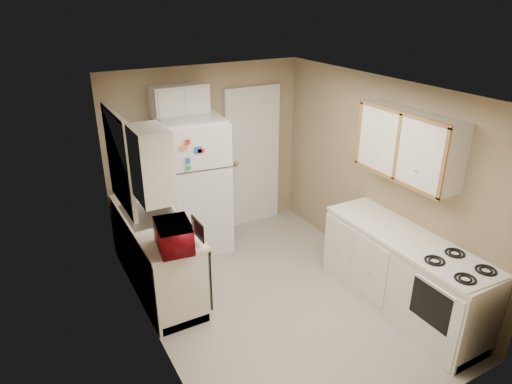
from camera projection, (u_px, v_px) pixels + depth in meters
floor at (277, 298)px, 5.27m from camera, size 3.80×3.80×0.00m
ceiling at (282, 90)px, 4.30m from camera, size 3.80×3.80×0.00m
wall_left at (149, 236)px, 4.17m from camera, size 3.80×3.80×0.00m
wall_right at (379, 180)px, 5.41m from camera, size 3.80×3.80×0.00m
wall_back at (207, 153)px, 6.31m from camera, size 2.80×2.80×0.00m
wall_front at (418, 304)px, 3.27m from camera, size 2.80×2.80×0.00m
left_counter at (157, 253)px, 5.32m from camera, size 0.60×1.80×0.90m
dishwasher at (200, 268)px, 4.96m from camera, size 0.03×0.58×0.72m
sink at (150, 217)px, 5.28m from camera, size 0.54×0.74×0.16m
microwave at (174, 235)px, 4.50m from camera, size 0.52×0.34×0.32m
soap_bottle at (138, 195)px, 5.51m from camera, size 0.10×0.11×0.21m
window_blinds at (120, 160)px, 4.87m from camera, size 0.10×0.98×1.08m
upper_cabinet_left at (151, 165)px, 4.17m from camera, size 0.30×0.45×0.70m
refrigerator at (194, 186)px, 5.94m from camera, size 0.85×0.83×1.85m
cabinet_over_fridge at (180, 101)px, 5.69m from camera, size 0.70×0.30×0.40m
interior_door at (253, 158)px, 6.66m from camera, size 0.86×0.06×2.08m
right_counter at (403, 274)px, 4.94m from camera, size 0.60×2.00×0.90m
stove at (450, 310)px, 4.44m from camera, size 0.58×0.70×0.81m
upper_cabinet_right at (409, 145)px, 4.70m from camera, size 0.30×1.20×0.70m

